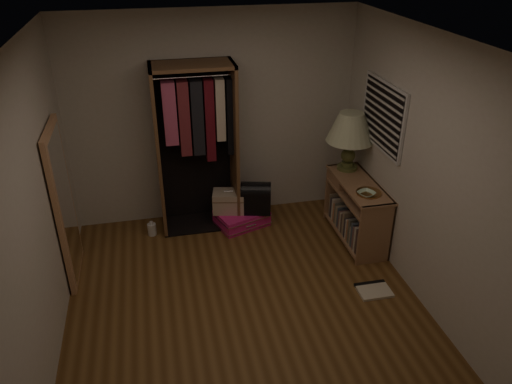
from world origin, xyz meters
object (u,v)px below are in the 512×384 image
Objects in this scene: open_wardrobe at (198,133)px; white_jug at (152,229)px; floor_mirror at (64,205)px; train_case at (229,201)px; table_lamp at (351,128)px; console_bookshelf at (355,208)px; pink_suitcase at (242,218)px; black_bag at (256,197)px.

open_wardrobe reaches higher than white_jug.
floor_mirror is 9.13× the size of white_jug.
train_case is 1.74m from table_lamp.
floor_mirror reaches higher than table_lamp.
table_lamp is at bearing -4.86° from white_jug.
console_bookshelf is 0.95m from table_lamp.
floor_mirror is 3.29m from table_lamp.
pink_suitcase is 0.28m from train_case.
black_bag reaches higher than white_jug.
console_bookshelf is 1.51× the size of pink_suitcase.
table_lamp is (1.11, -0.17, 0.87)m from black_bag.
pink_suitcase is 1.04× the size of table_lamp.
black_bag is 1.42m from table_lamp.
table_lamp is at bearing -12.05° from open_wardrobe.
console_bookshelf is at bearing -13.16° from white_jug.
pink_suitcase reaches higher than white_jug.
console_bookshelf is at bearing -10.79° from train_case.
white_jug is at bearing -164.56° from train_case.
open_wardrobe is 2.76× the size of pink_suitcase.
train_case is 1.05× the size of black_bag.
pink_suitcase is at bearing -6.18° from train_case.
console_bookshelf is 0.66× the size of floor_mirror.
console_bookshelf reaches higher than white_jug.
table_lamp is at bearing 2.29° from train_case.
floor_mirror is 2.29× the size of pink_suitcase.
floor_mirror is (-1.48, -0.77, -0.37)m from open_wardrobe.
table_lamp is (1.28, -0.20, 1.18)m from pink_suitcase.
black_bag is at bearing -17.64° from open_wardrobe.
white_jug is at bearing 166.84° from console_bookshelf.
pink_suitcase is 3.99× the size of white_jug.
train_case reaches higher than pink_suitcase.
floor_mirror is at bearing -147.74° from train_case.
table_lamp reaches higher than black_bag.
floor_mirror is at bearing -152.44° from open_wardrobe.
pink_suitcase is at bearing -19.67° from open_wardrobe.
floor_mirror is (-3.24, -0.04, 0.46)m from console_bookshelf.
white_jug is (-0.97, -0.05, -0.25)m from train_case.
console_bookshelf is at bearing -11.30° from black_bag.
pink_suitcase is 1.68× the size of train_case.
train_case is at bearing -20.16° from open_wardrobe.
white_jug is at bearing 35.83° from floor_mirror.
white_jug is at bearing -167.47° from black_bag.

